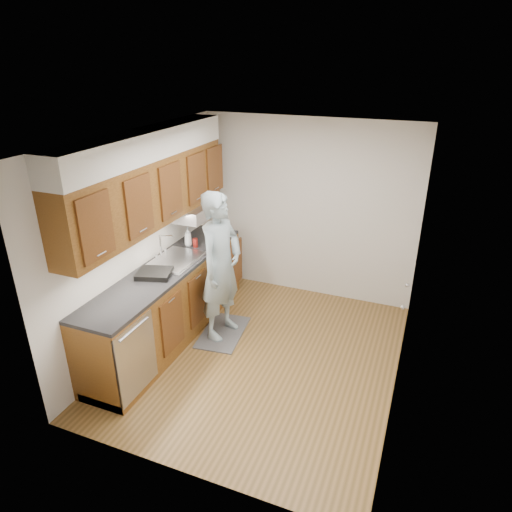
% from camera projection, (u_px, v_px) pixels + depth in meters
% --- Properties ---
extents(floor, '(3.50, 3.50, 0.00)m').
position_uv_depth(floor, '(262.00, 356.00, 5.32)').
color(floor, brown).
rests_on(floor, ground).
extents(ceiling, '(3.50, 3.50, 0.00)m').
position_uv_depth(ceiling, '(263.00, 138.00, 4.30)').
color(ceiling, white).
rests_on(ceiling, wall_left).
extents(wall_left, '(0.02, 3.50, 2.50)m').
position_uv_depth(wall_left, '(142.00, 239.00, 5.32)').
color(wall_left, beige).
rests_on(wall_left, floor).
extents(wall_right, '(0.02, 3.50, 2.50)m').
position_uv_depth(wall_right, '(410.00, 283.00, 4.30)').
color(wall_right, beige).
rests_on(wall_right, floor).
extents(wall_back, '(3.00, 0.02, 2.50)m').
position_uv_depth(wall_back, '(308.00, 210.00, 6.29)').
color(wall_back, beige).
rests_on(wall_back, floor).
extents(counter, '(0.64, 2.80, 1.30)m').
position_uv_depth(counter, '(170.00, 300.00, 5.53)').
color(counter, brown).
rests_on(counter, floor).
extents(upper_cabinets, '(0.47, 2.80, 1.21)m').
position_uv_depth(upper_cabinets, '(151.00, 181.00, 5.02)').
color(upper_cabinets, brown).
rests_on(upper_cabinets, wall_left).
extents(closet_door, '(0.02, 1.22, 2.05)m').
position_uv_depth(closet_door, '(408.00, 290.00, 4.65)').
color(closet_door, white).
rests_on(closet_door, wall_right).
extents(floor_mat, '(0.58, 0.89, 0.02)m').
position_uv_depth(floor_mat, '(223.00, 332.00, 5.76)').
color(floor_mat, slate).
rests_on(floor_mat, floor).
extents(person, '(0.59, 0.80, 2.07)m').
position_uv_depth(person, '(220.00, 257.00, 5.33)').
color(person, '#8CA1AB').
rests_on(person, floor_mat).
extents(soap_bottle_a, '(0.12, 0.12, 0.25)m').
position_uv_depth(soap_bottle_a, '(188.00, 236.00, 5.88)').
color(soap_bottle_a, silver).
rests_on(soap_bottle_a, counter).
extents(soap_bottle_b, '(0.11, 0.11, 0.18)m').
position_uv_depth(soap_bottle_b, '(214.00, 236.00, 6.02)').
color(soap_bottle_b, silver).
rests_on(soap_bottle_b, counter).
extents(soda_can, '(0.07, 0.07, 0.12)m').
position_uv_depth(soda_can, '(195.00, 243.00, 5.87)').
color(soda_can, '#B2251E').
rests_on(soda_can, counter).
extents(dish_rack, '(0.45, 0.41, 0.06)m').
position_uv_depth(dish_rack, '(154.00, 273.00, 5.12)').
color(dish_rack, black).
rests_on(dish_rack, counter).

